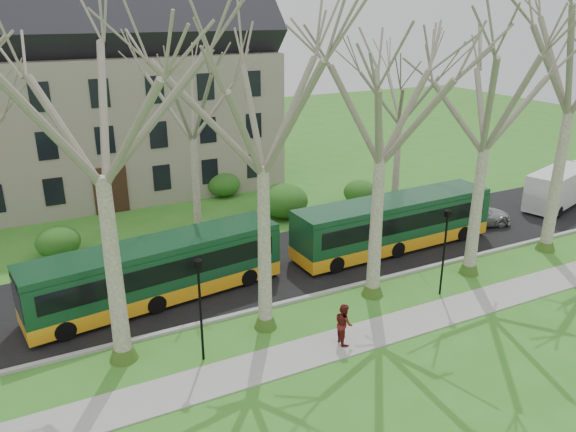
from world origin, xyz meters
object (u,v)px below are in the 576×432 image
at_px(bus_lead, 157,271).
at_px(bus_follow, 394,223).
at_px(van_a, 558,189).
at_px(pedestrian_b, 344,324).
at_px(sedan, 473,214).

bearing_deg(bus_lead, bus_follow, -7.33).
relative_size(van_a, pedestrian_b, 3.43).
bearing_deg(pedestrian_b, bus_lead, 47.19).
xyz_separation_m(sedan, pedestrian_b, (-14.42, -7.69, 0.16)).
bearing_deg(sedan, bus_follow, 108.21).
xyz_separation_m(bus_follow, van_a, (14.40, 0.69, -0.22)).
distance_m(sedan, pedestrian_b, 16.34).
height_order(bus_lead, bus_follow, bus_follow).
xyz_separation_m(sedan, van_a, (7.71, 0.04, 0.59)).
bearing_deg(sedan, bus_lead, 104.56).
height_order(bus_follow, pedestrian_b, bus_follow).
xyz_separation_m(bus_lead, van_a, (27.96, 0.70, -0.19)).
relative_size(bus_lead, bus_follow, 0.98).
distance_m(bus_follow, sedan, 6.77).
bearing_deg(pedestrian_b, bus_follow, -40.21).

